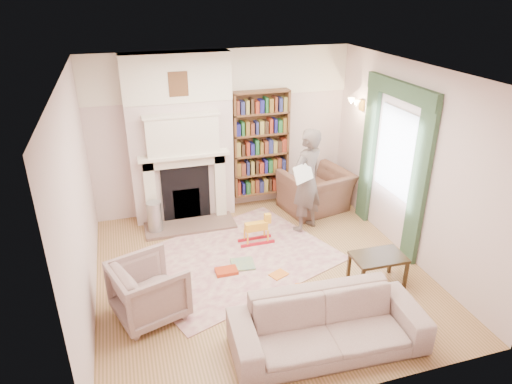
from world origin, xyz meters
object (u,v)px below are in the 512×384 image
object	(u,v)px
armchair_left	(149,290)
man_reading	(307,181)
sofa	(328,325)
bookcase	(261,144)
coffee_table	(377,270)
paraffin_heater	(155,218)
armchair_reading	(316,191)
rocking_horse	(256,229)

from	to	relation	value
armchair_left	man_reading	bearing A→B (deg)	-79.04
sofa	man_reading	bearing A→B (deg)	76.20
bookcase	armchair_left	xyz separation A→B (m)	(-2.23, -2.59, -0.81)
coffee_table	paraffin_heater	bearing A→B (deg)	141.27
armchair_reading	coffee_table	xyz separation A→B (m)	(-0.11, -2.33, -0.14)
paraffin_heater	rocking_horse	bearing A→B (deg)	-28.34
sofa	coffee_table	xyz separation A→B (m)	(1.15, 0.90, -0.09)
armchair_reading	coffee_table	world-z (taller)	armchair_reading
armchair_reading	man_reading	size ratio (longest dim) A/B	0.64
armchair_reading	coffee_table	size ratio (longest dim) A/B	1.60
bookcase	armchair_reading	xyz separation A→B (m)	(0.88, -0.51, -0.81)
armchair_reading	rocking_horse	size ratio (longest dim) A/B	2.02
armchair_reading	armchair_left	xyz separation A→B (m)	(-3.10, -2.08, 0.00)
bookcase	armchair_reading	world-z (taller)	bookcase
armchair_reading	armchair_left	bearing A→B (deg)	21.59
coffee_table	paraffin_heater	distance (m)	3.58
man_reading	coffee_table	size ratio (longest dim) A/B	2.49
armchair_reading	paraffin_heater	xyz separation A→B (m)	(-2.85, -0.01, -0.09)
sofa	paraffin_heater	distance (m)	3.58
sofa	rocking_horse	size ratio (longest dim) A/B	3.89
sofa	rocking_horse	xyz separation A→B (m)	(-0.10, 2.41, -0.07)
armchair_left	paraffin_heater	size ratio (longest dim) A/B	1.47
sofa	paraffin_heater	xyz separation A→B (m)	(-1.59, 3.21, -0.04)
armchair_reading	man_reading	xyz separation A→B (m)	(-0.45, -0.60, 0.51)
paraffin_heater	rocking_horse	size ratio (longest dim) A/B	0.99
armchair_reading	armchair_left	world-z (taller)	armchair_left
coffee_table	bookcase	bearing A→B (deg)	106.57
bookcase	rocking_horse	xyz separation A→B (m)	(-0.48, -1.33, -0.93)
man_reading	paraffin_heater	size ratio (longest dim) A/B	3.17
bookcase	paraffin_heater	size ratio (longest dim) A/B	3.36
coffee_table	paraffin_heater	world-z (taller)	paraffin_heater
man_reading	paraffin_heater	xyz separation A→B (m)	(-2.40, 0.59, -0.60)
rocking_horse	armchair_left	bearing A→B (deg)	-144.76
man_reading	paraffin_heater	distance (m)	2.54
sofa	armchair_reading	bearing A→B (deg)	72.00
coffee_table	rocking_horse	distance (m)	1.96
bookcase	sofa	bearing A→B (deg)	-95.84
bookcase	coffee_table	size ratio (longest dim) A/B	2.64
bookcase	armchair_left	world-z (taller)	bookcase
bookcase	rocking_horse	bearing A→B (deg)	-110.02
man_reading	rocking_horse	distance (m)	1.13
paraffin_heater	sofa	bearing A→B (deg)	-63.67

